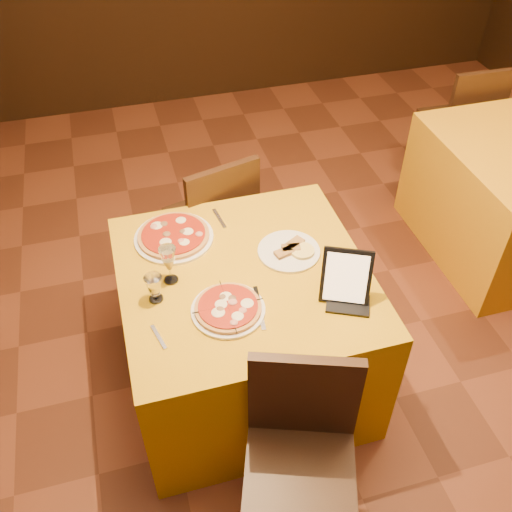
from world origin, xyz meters
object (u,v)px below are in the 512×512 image
object	(u,v)px
pizza_far	(174,236)
water_glass	(154,288)
chair_main_far	(210,218)
tablet	(346,277)
main_table	(245,328)
chair_side_far	(456,120)
pizza_near	(228,309)
wine_glass	(169,265)
chair_main_near	(300,473)

from	to	relation	value
pizza_far	water_glass	bearing A→B (deg)	-110.71
chair_main_far	tablet	world-z (taller)	tablet
tablet	main_table	bearing A→B (deg)	171.09
chair_side_far	tablet	bearing A→B (deg)	48.24
pizza_near	pizza_far	size ratio (longest dim) A/B	0.82
chair_side_far	pizza_far	world-z (taller)	chair_side_far
pizza_far	wine_glass	world-z (taller)	wine_glass
chair_main_near	pizza_far	distance (m)	1.20
pizza_near	wine_glass	xyz separation A→B (m)	(-0.20, 0.24, 0.08)
chair_main_near	water_glass	world-z (taller)	chair_main_near
main_table	chair_side_far	bearing A→B (deg)	35.63
wine_glass	pizza_near	bearing A→B (deg)	-51.02
main_table	chair_side_far	size ratio (longest dim) A/B	1.21
chair_main_far	chair_side_far	xyz separation A→B (m)	(1.95, 0.61, 0.00)
main_table	chair_main_far	distance (m)	0.79
wine_glass	tablet	distance (m)	0.75
chair_main_near	pizza_near	xyz separation A→B (m)	(-0.12, 0.61, 0.31)
chair_main_near	wine_glass	bearing A→B (deg)	130.18
main_table	tablet	distance (m)	0.67
pizza_near	tablet	world-z (taller)	tablet
pizza_near	chair_main_far	bearing A→B (deg)	83.02
chair_main_far	pizza_far	world-z (taller)	chair_main_far
main_table	chair_main_far	xyz separation A→B (m)	(0.00, 0.79, 0.08)
chair_side_far	pizza_near	world-z (taller)	chair_side_far
main_table	water_glass	bearing A→B (deg)	-172.77
main_table	pizza_near	distance (m)	0.45
pizza_near	wine_glass	distance (m)	0.32
water_glass	wine_glass	bearing A→B (deg)	49.88
chair_main_near	tablet	bearing A→B (deg)	76.26
chair_main_far	pizza_far	xyz separation A→B (m)	(-0.26, -0.47, 0.31)
water_glass	chair_main_near	bearing A→B (deg)	-62.39
chair_main_far	pizza_far	bearing A→B (deg)	46.33
main_table	pizza_near	xyz separation A→B (m)	(-0.12, -0.20, 0.39)
chair_main_near	wine_glass	distance (m)	0.99
water_glass	chair_main_far	bearing A→B (deg)	64.55
chair_side_far	pizza_near	xyz separation A→B (m)	(-2.07, -1.60, 0.31)
main_table	water_glass	xyz separation A→B (m)	(-0.40, -0.05, 0.44)
chair_side_far	wine_glass	bearing A→B (deg)	32.83
pizza_far	chair_main_near	bearing A→B (deg)	-77.02
chair_main_near	pizza_far	world-z (taller)	chair_main_near
main_table	pizza_far	size ratio (longest dim) A/B	2.93
chair_side_far	tablet	distance (m)	2.32
main_table	tablet	size ratio (longest dim) A/B	4.51
chair_main_near	wine_glass	xyz separation A→B (m)	(-0.32, 0.86, 0.39)
chair_side_far	water_glass	size ratio (longest dim) A/B	7.00
main_table	chair_main_near	size ratio (longest dim) A/B	1.21
main_table	pizza_far	xyz separation A→B (m)	(-0.26, 0.32, 0.39)
chair_main_near	pizza_far	bearing A→B (deg)	122.76
main_table	wine_glass	bearing A→B (deg)	172.09
pizza_far	chair_side_far	bearing A→B (deg)	26.09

